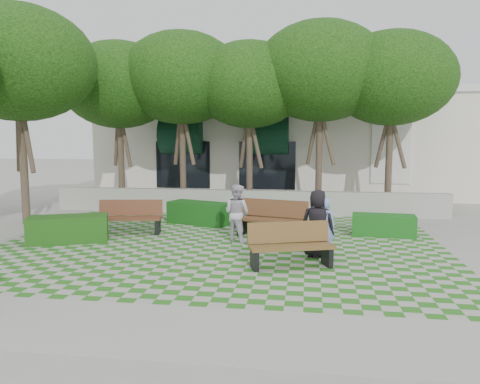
% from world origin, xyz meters
% --- Properties ---
extents(ground, '(90.00, 90.00, 0.00)m').
position_xyz_m(ground, '(0.00, 0.00, 0.00)').
color(ground, gray).
rests_on(ground, ground).
extents(lawn, '(12.00, 12.00, 0.00)m').
position_xyz_m(lawn, '(0.00, 1.00, 0.01)').
color(lawn, '#2B721E').
rests_on(lawn, ground).
extents(sidewalk_south, '(16.00, 2.00, 0.01)m').
position_xyz_m(sidewalk_south, '(0.00, -4.70, 0.01)').
color(sidewalk_south, '#9E9B93').
rests_on(sidewalk_south, ground).
extents(retaining_wall, '(15.00, 0.36, 0.90)m').
position_xyz_m(retaining_wall, '(0.00, 6.20, 0.45)').
color(retaining_wall, '#9E9B93').
rests_on(retaining_wall, ground).
extents(bench_east, '(2.02, 1.20, 1.00)m').
position_xyz_m(bench_east, '(2.01, -0.91, 0.48)').
color(bench_east, brown).
rests_on(bench_east, ground).
extents(bench_mid, '(2.16, 1.19, 1.08)m').
position_xyz_m(bench_mid, '(1.35, 2.20, 0.52)').
color(bench_mid, '#56331D').
rests_on(bench_mid, ground).
extents(bench_west, '(2.01, 0.96, 1.01)m').
position_xyz_m(bench_west, '(-2.97, 2.04, 0.49)').
color(bench_west, '#552E1D').
rests_on(bench_west, ground).
extents(hedge_east, '(1.87, 0.88, 0.63)m').
position_xyz_m(hedge_east, '(4.63, 2.82, 0.32)').
color(hedge_east, '#165319').
rests_on(hedge_east, ground).
extents(hedge_midright, '(2.06, 1.20, 0.68)m').
position_xyz_m(hedge_midright, '(1.36, 3.36, 0.34)').
color(hedge_midright, '#1E4512').
rests_on(hedge_midright, ground).
extents(hedge_midleft, '(2.28, 1.52, 0.74)m').
position_xyz_m(hedge_midleft, '(-1.24, 3.88, 0.37)').
color(hedge_midleft, '#124614').
rests_on(hedge_midleft, ground).
extents(hedge_west, '(2.28, 1.58, 0.74)m').
position_xyz_m(hedge_west, '(-4.24, 0.67, 0.37)').
color(hedge_west, '#194612').
rests_on(hedge_west, ground).
extents(person_blue, '(0.56, 0.38, 1.47)m').
position_xyz_m(person_blue, '(2.79, 0.12, 0.73)').
color(person_blue, '#7C98E3').
rests_on(person_blue, ground).
extents(person_dark, '(0.86, 0.60, 1.67)m').
position_xyz_m(person_dark, '(2.63, 0.06, 0.83)').
color(person_dark, black).
rests_on(person_dark, ground).
extents(person_white, '(0.98, 0.91, 1.62)m').
position_xyz_m(person_white, '(0.42, 1.44, 0.81)').
color(person_white, silver).
rests_on(person_white, ground).
extents(tree_row, '(17.70, 13.40, 7.41)m').
position_xyz_m(tree_row, '(-1.86, 5.95, 5.18)').
color(tree_row, '#47382B').
rests_on(tree_row, ground).
extents(building, '(18.00, 8.92, 5.15)m').
position_xyz_m(building, '(0.93, 14.08, 2.52)').
color(building, silver).
rests_on(building, ground).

